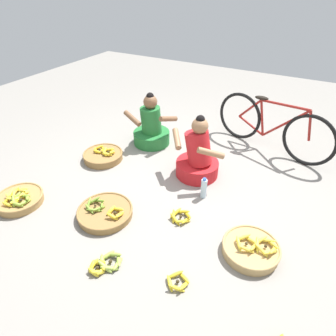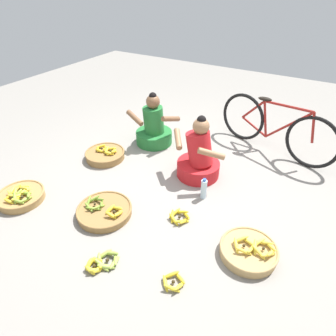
# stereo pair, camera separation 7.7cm
# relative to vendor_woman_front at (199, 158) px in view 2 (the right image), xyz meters

# --- Properties ---
(ground_plane) EXTENTS (10.00, 10.00, 0.00)m
(ground_plane) POSITION_rel_vendor_woman_front_xyz_m (-0.13, -0.30, -0.25)
(ground_plane) COLOR gray
(vendor_woman_front) EXTENTS (0.74, 0.53, 0.79)m
(vendor_woman_front) POSITION_rel_vendor_woman_front_xyz_m (0.00, 0.00, 0.00)
(vendor_woman_front) COLOR red
(vendor_woman_front) RESTS_ON ground
(vendor_woman_behind) EXTENTS (0.67, 0.54, 0.76)m
(vendor_woman_behind) POSITION_rel_vendor_woman_front_xyz_m (-0.90, 0.40, -0.01)
(vendor_woman_behind) COLOR #237233
(vendor_woman_behind) RESTS_ON ground
(bicycle_leaning) EXTENTS (1.64, 0.53, 0.73)m
(bicycle_leaning) POSITION_rel_vendor_woman_front_xyz_m (0.62, 1.03, 0.11)
(bicycle_leaning) COLOR black
(bicycle_leaning) RESTS_ON ground
(banana_basket_near_bicycle) EXTENTS (0.51, 0.51, 0.16)m
(banana_basket_near_bicycle) POSITION_rel_vendor_woman_front_xyz_m (0.92, -0.87, -0.20)
(banana_basket_near_bicycle) COLOR tan
(banana_basket_near_bicycle) RESTS_ON ground
(banana_basket_mid_right) EXTENTS (0.52, 0.52, 0.17)m
(banana_basket_mid_right) POSITION_rel_vendor_woman_front_xyz_m (-1.24, -0.28, -0.19)
(banana_basket_mid_right) COLOR olive
(banana_basket_mid_right) RESTS_ON ground
(banana_basket_back_left) EXTENTS (0.57, 0.57, 0.15)m
(banana_basket_back_left) POSITION_rel_vendor_woman_front_xyz_m (-0.53, -1.12, -0.20)
(banana_basket_back_left) COLOR olive
(banana_basket_back_left) RESTS_ON ground
(banana_basket_back_right) EXTENTS (0.50, 0.50, 0.17)m
(banana_basket_back_right) POSITION_rel_vendor_woman_front_xyz_m (-1.46, -1.42, -0.19)
(banana_basket_back_right) COLOR #A87F47
(banana_basket_back_right) RESTS_ON ground
(loose_bananas_front_center) EXTENTS (0.24, 0.24, 0.10)m
(loose_bananas_front_center) POSITION_rel_vendor_woman_front_xyz_m (0.18, -0.79, -0.22)
(loose_bananas_front_center) COLOR gold
(loose_bananas_front_center) RESTS_ON ground
(loose_bananas_near_vendor) EXTENTS (0.26, 0.31, 0.10)m
(loose_bananas_near_vendor) POSITION_rel_vendor_woman_front_xyz_m (-0.13, -1.61, -0.22)
(loose_bananas_near_vendor) COLOR #9EB747
(loose_bananas_near_vendor) RESTS_ON ground
(loose_bananas_front_right) EXTENTS (0.21, 0.22, 0.09)m
(loose_bananas_front_right) POSITION_rel_vendor_woman_front_xyz_m (0.49, -1.46, -0.22)
(loose_bananas_front_right) COLOR yellow
(loose_bananas_front_right) RESTS_ON ground
(water_bottle) EXTENTS (0.07, 0.07, 0.26)m
(water_bottle) POSITION_rel_vendor_woman_front_xyz_m (0.24, -0.36, -0.13)
(water_bottle) COLOR silver
(water_bottle) RESTS_ON ground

